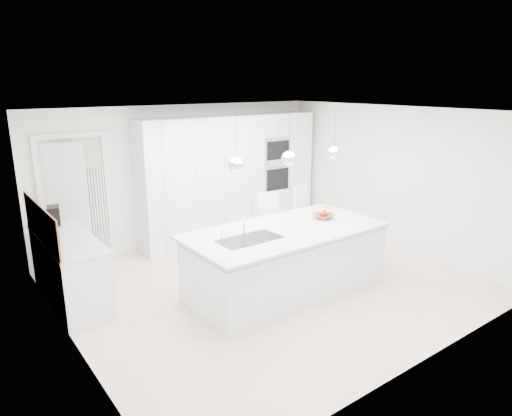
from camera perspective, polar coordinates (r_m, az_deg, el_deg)
floor at (r=6.82m, az=1.52°, el=-9.49°), size 5.50×5.50×0.00m
wall_back at (r=8.46m, az=-8.94°, el=4.17°), size 5.50×0.00×5.50m
wall_left at (r=5.24m, az=-22.86°, el=-3.89°), size 0.00×5.00×5.00m
ceiling at (r=6.20m, az=1.69°, el=11.97°), size 5.50×5.50×0.00m
tall_cabinets at (r=8.62m, az=-3.26°, el=3.86°), size 3.60×0.60×2.30m
oven_stack at (r=8.86m, az=2.72°, el=5.50°), size 0.62×0.04×1.05m
doorway_frame at (r=7.79m, az=-21.53°, el=0.61°), size 1.11×0.08×2.13m
hallway_door at (r=7.69m, az=-23.19°, el=0.10°), size 0.76×0.38×2.00m
radiator at (r=7.91m, az=-19.16°, el=-0.27°), size 0.32×0.04×1.40m
left_base_cabinets at (r=6.68m, az=-22.20°, el=-7.24°), size 0.60×1.80×0.86m
left_worktop at (r=6.53m, az=-22.60°, el=-3.58°), size 0.62×1.82×0.04m
oak_backsplash at (r=6.40m, az=-25.33°, el=-1.73°), size 0.02×1.80×0.50m
island_base at (r=6.50m, az=3.89°, el=-6.70°), size 2.80×1.20×0.86m
island_worktop at (r=6.38m, az=3.67°, el=-2.82°), size 2.84×1.40×0.04m
island_sink at (r=5.98m, az=-0.81°, el=-4.65°), size 0.84×0.44×0.18m
island_tap at (r=6.09m, az=-1.54°, el=-2.00°), size 0.02×0.02×0.30m
pendant_left at (r=5.59m, az=-2.52°, el=5.38°), size 0.20×0.20×0.20m
pendant_mid at (r=6.10m, az=4.14°, el=6.20°), size 0.20×0.20×0.20m
pendant_right at (r=6.68m, az=9.73°, el=6.82°), size 0.20×0.20×0.20m
fruit_bowl at (r=6.91m, az=8.43°, el=-1.02°), size 0.30×0.30×0.07m
espresso_machine at (r=7.13m, az=-23.96°, el=-0.88°), size 0.22×0.28×0.27m
bar_stool_left at (r=7.26m, az=2.23°, el=-2.89°), size 0.46×0.59×1.19m
bar_stool_right at (r=7.71m, az=6.24°, el=-1.80°), size 0.54×0.65×1.21m
apple_a at (r=6.88m, az=8.31°, el=-0.80°), size 0.08×0.08×0.08m
apple_b at (r=6.97m, az=8.54°, el=-0.59°), size 0.08×0.08×0.08m
banana_bunch at (r=6.93m, az=8.58°, el=-0.25°), size 0.25×0.18×0.22m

